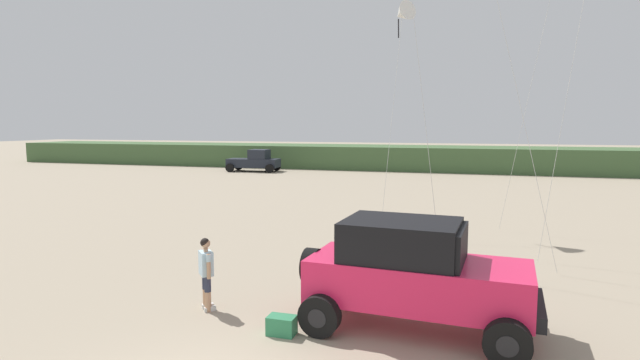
{
  "coord_description": "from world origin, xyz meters",
  "views": [
    {
      "loc": [
        3.77,
        -6.27,
        4.2
      ],
      "look_at": [
        0.46,
        4.66,
        2.93
      ],
      "focal_mm": 28.11,
      "sensor_mm": 36.0,
      "label": 1
    }
  ],
  "objects": [
    {
      "name": "dune_ridge",
      "position": [
        0.52,
        41.73,
        1.08
      ],
      "size": [
        90.0,
        7.0,
        2.16
      ],
      "primitive_type": "cube",
      "color": "#426038",
      "rests_on": "ground_plane"
    },
    {
      "name": "jeep",
      "position": [
        2.73,
        3.81,
        1.2
      ],
      "size": [
        4.93,
        2.66,
        2.26
      ],
      "color": "#EA2151",
      "rests_on": "ground_plane"
    },
    {
      "name": "person_watching",
      "position": [
        -1.89,
        3.53,
        0.94
      ],
      "size": [
        0.47,
        0.49,
        1.67
      ],
      "color": "tan",
      "rests_on": "ground_plane"
    },
    {
      "name": "cooler_box",
      "position": [
        0.23,
        2.75,
        0.19
      ],
      "size": [
        0.56,
        0.36,
        0.38
      ],
      "primitive_type": "cube",
      "rotation": [
        0.0,
        0.0,
        0.0
      ],
      "color": "#2D7F51",
      "rests_on": "ground_plane"
    },
    {
      "name": "distant_pickup",
      "position": [
        -14.89,
        35.07,
        0.94
      ],
      "size": [
        4.74,
        2.72,
        1.98
      ],
      "color": "#1E232D",
      "rests_on": "ground_plane"
    },
    {
      "name": "kite_purple_stunt",
      "position": [
        0.86,
        15.04,
        8.74
      ],
      "size": [
        1.33,
        4.24,
        9.31
      ],
      "color": "white",
      "rests_on": "ground_plane"
    }
  ]
}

